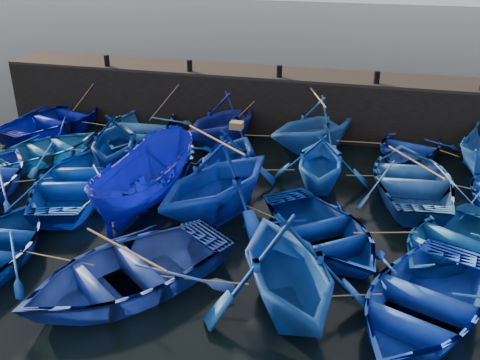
# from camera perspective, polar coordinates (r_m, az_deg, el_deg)

# --- Properties ---
(ground) EXTENTS (120.00, 120.00, 0.00)m
(ground) POSITION_cam_1_polar(r_m,az_deg,el_deg) (15.39, -3.11, -7.23)
(ground) COLOR black
(ground) RESTS_ON ground
(quay_wall) EXTENTS (26.00, 2.50, 2.50)m
(quay_wall) POSITION_cam_1_polar(r_m,az_deg,el_deg) (24.24, 4.51, 8.24)
(quay_wall) COLOR black
(quay_wall) RESTS_ON ground
(quay_top) EXTENTS (26.00, 2.50, 0.12)m
(quay_top) POSITION_cam_1_polar(r_m,az_deg,el_deg) (23.90, 4.62, 11.24)
(quay_top) COLOR black
(quay_top) RESTS_ON quay_wall
(bollard_0) EXTENTS (0.24, 0.24, 0.50)m
(bollard_0) POSITION_cam_1_polar(r_m,az_deg,el_deg) (25.65, -14.02, 12.26)
(bollard_0) COLOR black
(bollard_0) RESTS_ON quay_top
(bollard_1) EXTENTS (0.24, 0.24, 0.50)m
(bollard_1) POSITION_cam_1_polar(r_m,az_deg,el_deg) (24.01, -5.40, 12.04)
(bollard_1) COLOR black
(bollard_1) RESTS_ON quay_top
(bollard_2) EXTENTS (0.24, 0.24, 0.50)m
(bollard_2) POSITION_cam_1_polar(r_m,az_deg,el_deg) (22.96, 4.22, 11.49)
(bollard_2) COLOR black
(bollard_2) RESTS_ON quay_top
(bollard_3) EXTENTS (0.24, 0.24, 0.50)m
(bollard_3) POSITION_cam_1_polar(r_m,az_deg,el_deg) (22.58, 14.39, 10.56)
(bollard_3) COLOR black
(bollard_3) RESTS_ON quay_top
(boat_0) EXTENTS (5.49, 6.56, 1.17)m
(boat_0) POSITION_cam_1_polar(r_m,az_deg,el_deg) (25.46, -18.83, 6.22)
(boat_0) COLOR #000885
(boat_0) RESTS_ON ground
(boat_1) EXTENTS (4.44, 5.94, 1.18)m
(boat_1) POSITION_cam_1_polar(r_m,az_deg,el_deg) (23.29, -10.84, 5.45)
(boat_1) COLOR #1E589E
(boat_1) RESTS_ON ground
(boat_2) EXTENTS (5.12, 5.43, 2.27)m
(boat_2) POSITION_cam_1_polar(r_m,az_deg,el_deg) (22.23, -1.82, 6.44)
(boat_2) COLOR navy
(boat_2) RESTS_ON ground
(boat_3) EXTENTS (5.74, 5.78, 2.31)m
(boat_3) POSITION_cam_1_polar(r_m,az_deg,el_deg) (21.79, 8.02, 5.86)
(boat_3) COLOR blue
(boat_3) RESTS_ON ground
(boat_4) EXTENTS (4.63, 5.52, 0.98)m
(boat_4) POSITION_cam_1_polar(r_m,az_deg,el_deg) (22.10, 17.57, 3.36)
(boat_4) COLOR navy
(boat_4) RESTS_ON ground
(boat_6) EXTENTS (4.92, 5.43, 0.92)m
(boat_6) POSITION_cam_1_polar(r_m,az_deg,el_deg) (22.31, -19.99, 3.12)
(boat_6) COLOR #185EB0
(boat_6) RESTS_ON ground
(boat_7) EXTENTS (4.64, 5.00, 2.15)m
(boat_7) POSITION_cam_1_polar(r_m,az_deg,el_deg) (20.69, -13.22, 4.16)
(boat_7) COLOR navy
(boat_7) RESTS_ON ground
(boat_8) EXTENTS (5.10, 6.21, 1.13)m
(boat_8) POSITION_cam_1_polar(r_m,az_deg,el_deg) (19.98, -8.60, 2.21)
(boat_8) COLOR #042E9F
(boat_8) RESTS_ON ground
(boat_9) EXTENTS (3.65, 4.14, 2.04)m
(boat_9) POSITION_cam_1_polar(r_m,az_deg,el_deg) (18.89, -1.24, 2.65)
(boat_9) COLOR navy
(boat_9) RESTS_ON ground
(boat_10) EXTENTS (3.71, 4.21, 2.07)m
(boat_10) POSITION_cam_1_polar(r_m,az_deg,el_deg) (18.70, 8.66, 2.16)
(boat_10) COLOR #0F4AB6
(boat_10) RESTS_ON ground
(boat_11) EXTENTS (4.65, 6.03, 1.16)m
(boat_11) POSITION_cam_1_polar(r_m,az_deg,el_deg) (19.11, 17.93, 0.21)
(boat_11) COLOR #205091
(boat_11) RESTS_ON ground
(boat_14) EXTENTS (5.16, 6.21, 1.11)m
(boat_14) POSITION_cam_1_polar(r_m,az_deg,el_deg) (18.88, -17.10, -0.07)
(boat_14) COLOR #0435AE
(boat_14) RESTS_ON ground
(boat_15) EXTENTS (2.47, 5.47, 2.05)m
(boat_15) POSITION_cam_1_polar(r_m,az_deg,el_deg) (17.24, -10.17, -0.02)
(boat_15) COLOR #0B129F
(boat_15) RESTS_ON ground
(boat_16) EXTENTS (5.86, 6.21, 2.59)m
(boat_16) POSITION_cam_1_polar(r_m,az_deg,el_deg) (16.37, -2.55, 0.02)
(boat_16) COLOR #082AAE
(boat_16) RESTS_ON ground
(boat_17) EXTENTS (5.80, 6.02, 1.02)m
(boat_17) POSITION_cam_1_polar(r_m,az_deg,el_deg) (15.39, 8.71, -5.30)
(boat_17) COLOR navy
(boat_17) RESTS_ON ground
(boat_18) EXTENTS (5.07, 5.50, 0.93)m
(boat_18) POSITION_cam_1_polar(r_m,az_deg,el_deg) (15.98, 21.56, -5.89)
(boat_18) COLOR #10519B
(boat_18) RESTS_ON ground
(boat_22) EXTENTS (6.52, 6.87, 1.16)m
(boat_22) POSITION_cam_1_polar(r_m,az_deg,el_deg) (13.72, -11.98, -9.34)
(boat_22) COLOR #213D98
(boat_22) RESTS_ON ground
(boat_23) EXTENTS (5.62, 5.90, 2.42)m
(boat_23) POSITION_cam_1_polar(r_m,az_deg,el_deg) (12.47, 5.04, -9.19)
(boat_23) COLOR #0D4299
(boat_23) RESTS_ON ground
(boat_24) EXTENTS (5.41, 6.26, 1.09)m
(boat_24) POSITION_cam_1_polar(r_m,az_deg,el_deg) (13.18, 18.85, -12.07)
(boat_24) COLOR blue
(boat_24) RESTS_ON ground
(wooden_crate) EXTENTS (0.44, 0.35, 0.25)m
(wooden_crate) POSITION_cam_1_polar(r_m,az_deg,el_deg) (18.41, -0.37, 5.86)
(wooden_crate) COLOR brown
(wooden_crate) RESTS_ON boat_9
(mooring_ropes) EXTENTS (17.91, 11.94, 2.10)m
(mooring_ropes) POSITION_cam_1_polar(r_m,az_deg,el_deg) (19.38, 0.58, 2.84)
(mooring_ropes) COLOR tan
(mooring_ropes) RESTS_ON ground
(loose_oars) EXTENTS (9.25, 12.60, 1.49)m
(loose_oars) POSITION_cam_1_polar(r_m,az_deg,el_deg) (17.00, 4.54, 2.91)
(loose_oars) COLOR #99724C
(loose_oars) RESTS_ON ground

